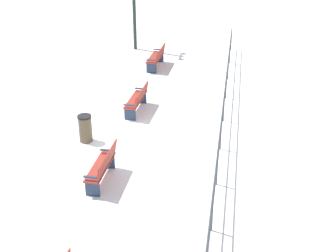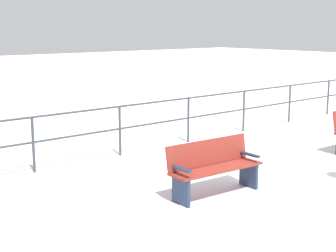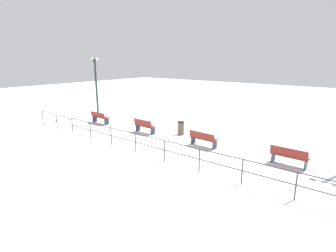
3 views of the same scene
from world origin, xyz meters
name	(u,v)px [view 2 (image 2 of 3)]	position (x,y,z in m)	size (l,w,h in m)	color
ground_plane	(297,169)	(0.00, 0.00, 0.00)	(80.00, 80.00, 0.00)	white
bench_second	(214,166)	(-0.02, -2.24, 0.47)	(0.59, 1.67, 0.87)	maroon
waterfront_railing	(188,112)	(-3.03, 0.00, 0.71)	(0.05, 19.36, 1.05)	#383D42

